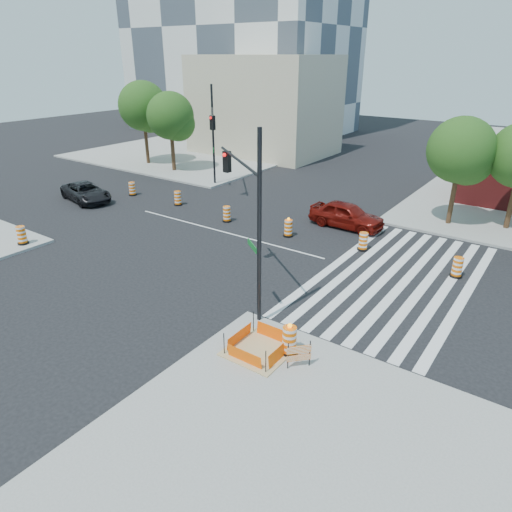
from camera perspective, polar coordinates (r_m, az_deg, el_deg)
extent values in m
plane|color=black|center=(28.26, -4.11, 3.03)|extent=(120.00, 120.00, 0.00)
cube|color=gray|center=(52.76, -7.03, 12.86)|extent=(22.00, 22.00, 0.15)
cube|color=silver|center=(24.41, 10.25, -0.78)|extent=(0.45, 13.50, 0.01)
cube|color=silver|center=(24.09, 12.17, -1.29)|extent=(0.45, 13.50, 0.01)
cube|color=silver|center=(23.80, 14.14, -1.82)|extent=(0.45, 13.50, 0.01)
cube|color=silver|center=(23.54, 16.15, -2.35)|extent=(0.45, 13.50, 0.01)
cube|color=silver|center=(23.31, 18.22, -2.90)|extent=(0.45, 13.50, 0.01)
cube|color=silver|center=(23.12, 20.32, -3.44)|extent=(0.45, 13.50, 0.01)
cube|color=silver|center=(22.96, 22.45, -4.00)|extent=(0.45, 13.50, 0.01)
cube|color=silver|center=(22.83, 24.62, -4.55)|extent=(0.45, 13.50, 0.01)
cube|color=silver|center=(28.25, -4.11, 3.04)|extent=(14.00, 0.12, 0.01)
cube|color=tan|center=(16.96, 0.40, -11.70)|extent=(2.20, 2.20, 0.05)
cube|color=#FD5905|center=(16.22, -1.47, -12.49)|extent=(1.44, 0.02, 0.55)
cube|color=#FD5905|center=(17.43, 2.12, -9.62)|extent=(1.44, 0.02, 0.55)
cube|color=#FD5905|center=(17.25, -2.09, -10.01)|extent=(0.02, 1.44, 0.55)
cube|color=#FD5905|center=(16.41, 3.03, -12.04)|extent=(0.02, 1.44, 0.55)
cylinder|color=black|center=(16.58, -4.02, -10.91)|extent=(0.04, 0.04, 0.90)
cylinder|color=black|center=(15.70, 1.23, -13.11)|extent=(0.04, 0.04, 0.90)
cylinder|color=black|center=(17.76, -0.32, -8.23)|extent=(0.04, 0.04, 0.90)
cylinder|color=black|center=(16.95, 4.71, -10.07)|extent=(0.04, 0.04, 0.90)
cube|color=#BAAF8E|center=(51.47, 1.07, 18.30)|extent=(14.00, 10.00, 10.00)
imported|color=#630D08|center=(29.28, 11.26, 5.05)|extent=(4.78, 2.03, 1.61)
imported|color=black|center=(36.41, -20.50, 7.50)|extent=(5.24, 3.25, 1.35)
cylinder|color=black|center=(17.08, 0.42, 3.05)|extent=(0.17, 0.17, 7.63)
cylinder|color=black|center=(19.13, -2.21, 11.88)|extent=(4.62, 3.57, 0.11)
cube|color=black|center=(21.13, -3.65, 11.68)|extent=(0.31, 0.27, 0.95)
sphere|color=#FF0C0C|center=(20.92, -3.99, 12.49)|extent=(0.17, 0.17, 0.17)
cube|color=#0C591E|center=(18.28, -0.50, 1.28)|extent=(0.93, 0.73, 0.24)
cylinder|color=black|center=(38.16, -5.38, 14.78)|extent=(0.18, 0.18, 7.79)
cylinder|color=black|center=(34.97, -5.50, 17.49)|extent=(3.88, 4.52, 0.12)
cube|color=black|center=(33.00, -5.46, 16.26)|extent=(0.31, 0.27, 0.97)
sphere|color=#FF0C0C|center=(32.83, -5.69, 16.81)|extent=(0.18, 0.18, 0.18)
cube|color=#0C591E|center=(37.37, -5.32, 13.07)|extent=(0.79, 0.91, 0.24)
cylinder|color=black|center=(16.87, 4.14, -11.87)|extent=(0.64, 0.64, 0.11)
cylinder|color=#F66505|center=(16.57, 4.20, -10.38)|extent=(0.51, 0.51, 1.01)
sphere|color=#FF990C|center=(16.24, 4.26, -8.67)|extent=(0.17, 0.17, 0.17)
cylinder|color=black|center=(29.17, -27.07, 1.46)|extent=(0.61, 0.61, 0.10)
cylinder|color=#F66505|center=(29.00, -27.26, 2.39)|extent=(0.49, 0.49, 0.97)
cube|color=#F66505|center=(15.87, 5.42, -11.59)|extent=(0.62, 0.66, 0.28)
cube|color=#F66505|center=(16.06, 5.37, -12.53)|extent=(0.62, 0.66, 0.22)
cylinder|color=black|center=(15.90, 4.02, -12.36)|extent=(0.04, 0.04, 1.02)
cylinder|color=black|center=(16.09, 6.73, -11.99)|extent=(0.04, 0.04, 1.02)
cylinder|color=#382314|center=(47.06, -13.57, 14.02)|extent=(0.33, 0.33, 4.93)
sphere|color=#204814|center=(46.66, -13.94, 17.74)|extent=(4.63, 4.63, 4.63)
sphere|color=#204814|center=(46.56, -13.11, 16.85)|extent=(3.39, 3.39, 3.39)
sphere|color=#204814|center=(46.88, -14.43, 17.15)|extent=(3.08, 3.08, 3.08)
cylinder|color=#382314|center=(43.55, -10.39, 13.22)|extent=(0.35, 0.35, 4.47)
sphere|color=#204814|center=(43.13, -10.67, 16.86)|extent=(4.19, 4.19, 4.19)
sphere|color=#204814|center=(43.06, -9.73, 15.97)|extent=(3.07, 3.07, 3.07)
sphere|color=#204814|center=(43.35, -11.27, 16.29)|extent=(2.79, 2.79, 2.79)
cylinder|color=#382314|center=(31.22, 23.44, 7.25)|extent=(0.30, 0.30, 4.25)
sphere|color=#204814|center=(30.65, 24.26, 11.98)|extent=(3.98, 3.98, 3.98)
sphere|color=#204814|center=(30.96, 25.01, 10.69)|extent=(2.92, 2.92, 2.92)
sphere|color=#204814|center=(30.62, 23.36, 11.35)|extent=(2.65, 2.65, 2.65)
cylinder|color=black|center=(37.01, -15.14, 7.42)|extent=(0.60, 0.60, 0.10)
cylinder|color=#F66505|center=(36.88, -15.23, 8.17)|extent=(0.48, 0.48, 0.95)
cylinder|color=black|center=(33.82, -9.70, 6.39)|extent=(0.60, 0.60, 0.10)
cylinder|color=#F66505|center=(33.68, -9.76, 7.20)|extent=(0.48, 0.48, 0.95)
cylinder|color=black|center=(30.03, -3.65, 4.43)|extent=(0.60, 0.60, 0.10)
cylinder|color=#F66505|center=(29.87, -3.67, 5.33)|extent=(0.48, 0.48, 0.95)
cylinder|color=black|center=(27.55, 4.03, 2.59)|extent=(0.60, 0.60, 0.10)
cylinder|color=#F66505|center=(27.38, 4.06, 3.56)|extent=(0.48, 0.48, 0.95)
sphere|color=#FF990C|center=(27.19, 4.10, 4.65)|extent=(0.16, 0.16, 0.16)
cylinder|color=black|center=(26.23, 13.16, 0.86)|extent=(0.60, 0.60, 0.10)
cylinder|color=#F66505|center=(26.05, 13.26, 1.87)|extent=(0.48, 0.48, 0.95)
cylinder|color=black|center=(24.55, 23.69, -2.28)|extent=(0.60, 0.60, 0.10)
cylinder|color=#F66505|center=(24.35, 23.88, -1.22)|extent=(0.48, 0.48, 0.95)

